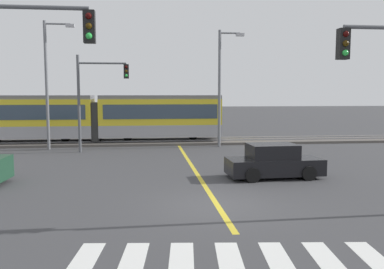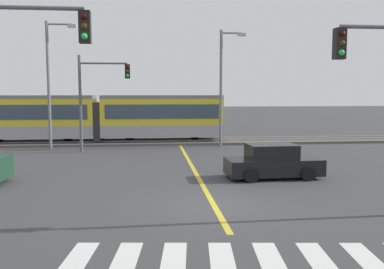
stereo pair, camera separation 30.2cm
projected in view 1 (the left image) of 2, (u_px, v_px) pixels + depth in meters
ground_plane at (217, 205)px, 13.72m from camera, size 200.00×200.00×0.00m
track_bed at (177, 141)px, 31.07m from camera, size 120.00×4.00×0.18m
rail_near at (178, 141)px, 30.34m from camera, size 120.00×0.08×0.10m
rail_far at (176, 139)px, 31.76m from camera, size 120.00×0.08×0.10m
light_rail_tram at (96, 116)px, 30.18m from camera, size 18.50×2.64×3.43m
crosswalk_stripe_0 at (80, 267)px, 8.84m from camera, size 0.85×2.84×0.01m
crosswalk_stripe_1 at (131, 267)px, 8.85m from camera, size 0.85×2.84×0.01m
crosswalk_stripe_2 at (181, 266)px, 8.86m from camera, size 0.85×2.84×0.01m
crosswalk_stripe_3 at (231, 266)px, 8.88m from camera, size 0.85×2.84×0.01m
crosswalk_stripe_4 at (282, 266)px, 8.89m from camera, size 0.85×2.84×0.01m
crosswalk_stripe_5 at (332, 266)px, 8.90m from camera, size 0.85×2.84×0.01m
crosswalk_stripe_6 at (381, 265)px, 8.92m from camera, size 0.85×2.84×0.01m
lane_centre_line at (195, 170)px, 19.98m from camera, size 0.20×18.46×0.01m
sedan_crossing at (274, 162)px, 18.13m from camera, size 4.27×2.05×1.52m
traffic_light_far_left at (96, 89)px, 25.73m from camera, size 3.25×0.38×6.16m
traffic_light_near_left at (6, 74)px, 11.22m from camera, size 3.75×0.38×6.50m
street_lamp_west at (49, 78)px, 26.84m from camera, size 2.01×0.28×8.48m
street_lamp_centre at (222, 82)px, 28.26m from camera, size 1.80×0.28×8.09m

